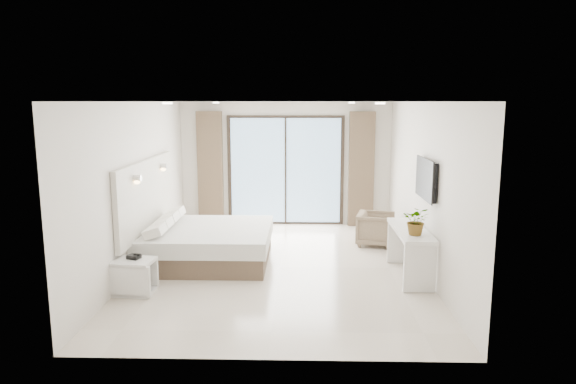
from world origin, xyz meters
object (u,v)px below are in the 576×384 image
Objects in this scene: nightstand at (134,277)px; console_desk at (410,242)px; bed at (207,244)px; armchair at (376,227)px.

console_desk is at bearing 17.05° from nightstand.
nightstand is (-0.76, -1.52, -0.06)m from bed.
console_desk is at bearing -158.26° from armchair.
console_desk is (3.30, -0.69, 0.25)m from bed.
armchair reaches higher than nightstand.
armchair is (3.79, 2.62, 0.10)m from nightstand.
armchair is at bearing 40.22° from nightstand.
nightstand is 4.61m from armchair.
nightstand is at bearing -116.66° from bed.
armchair is at bearing 20.03° from bed.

